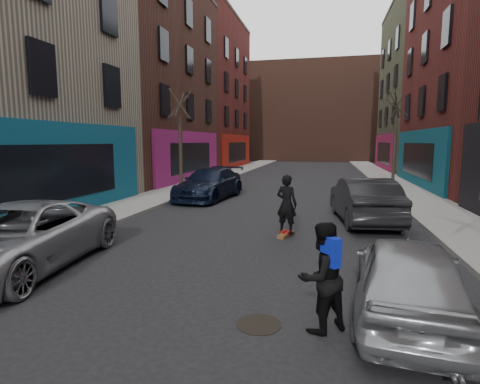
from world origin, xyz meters
The scene contains 14 objects.
sidewalk_left centered at (-6.25, 30.00, 0.07)m, with size 2.50×84.00×0.13m, color gray.
sidewalk_right centered at (6.25, 30.00, 0.07)m, with size 2.50×84.00×0.13m, color gray.
buildings_left centered at (-13.50, 16.00, 8.25)m, with size 12.00×56.00×16.50m, color #541918.
building_far centered at (0.00, 56.00, 7.00)m, with size 40.00×10.00×14.00m, color #47281E.
tree_left_far centered at (-6.20, 18.00, 3.38)m, with size 2.00×2.00×6.50m, color black, non-canonical shape.
tree_right_far centered at (6.20, 24.00, 3.53)m, with size 2.00×2.00×6.80m, color black, non-canonical shape.
parked_left_far centered at (-4.60, 4.55, 0.73)m, with size 2.41×5.23×1.45m, color #97999F.
parked_left_end centered at (-3.65, 15.30, 0.75)m, with size 2.10×5.16×1.50m, color black.
parked_right_far centered at (3.20, 4.09, 0.67)m, with size 1.58×3.92×1.34m, color #94989C.
parked_right_end centered at (3.20, 11.41, 0.78)m, with size 1.65×4.74×1.56m, color black.
skateboard centered at (0.79, 8.79, 0.05)m, with size 0.22×0.80×0.10m, color brown.
skateboarder centered at (0.79, 8.79, 0.97)m, with size 0.64×0.42×1.75m, color black.
pedestrian centered at (1.87, 3.32, 0.83)m, with size 1.01×0.99×1.65m.
manhole centered at (0.95, 3.28, 0.01)m, with size 0.70×0.70×0.01m, color black.
Camera 1 is at (1.88, -2.08, 2.80)m, focal length 28.00 mm.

